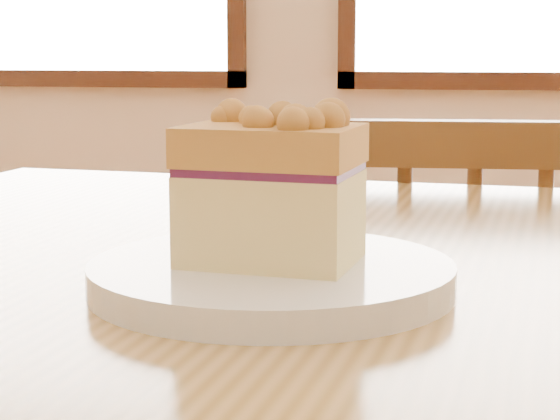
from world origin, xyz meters
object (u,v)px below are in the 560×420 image
Objects in this scene: cafe_table_main at (533,396)px; cafe_chair_main at (459,412)px; cake_slice at (267,183)px; plate at (271,278)px.

cafe_chair_main is at bearing 99.82° from cafe_table_main.
cafe_table_main is 0.64m from cafe_chair_main.
cake_slice reaches higher than cafe_chair_main.
plate is 1.93× the size of cake_slice.
plate is (-0.17, -0.08, 0.10)m from cafe_table_main.
cafe_table_main is at bearing 90.71° from cafe_chair_main.
cafe_chair_main is at bearing 79.42° from plate.
cafe_chair_main is 0.79m from cake_slice.
cake_slice is (-0.18, -0.08, 0.16)m from cafe_table_main.
cafe_table_main is 1.68× the size of cafe_chair_main.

